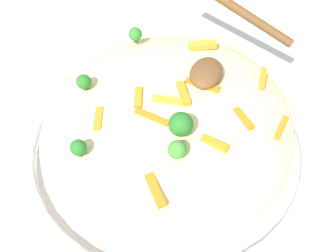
# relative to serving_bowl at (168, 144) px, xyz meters

# --- Properties ---
(ground_plane) EXTENTS (2.40, 2.40, 0.00)m
(ground_plane) POSITION_rel_serving_bowl_xyz_m (0.00, 0.00, -0.02)
(ground_plane) COLOR beige
(serving_bowl) EXTENTS (0.38, 0.38, 0.04)m
(serving_bowl) POSITION_rel_serving_bowl_xyz_m (0.00, 0.00, 0.00)
(serving_bowl) COLOR silver
(serving_bowl) RESTS_ON ground_plane
(pasta_mound) EXTENTS (0.33, 0.31, 0.06)m
(pasta_mound) POSITION_rel_serving_bowl_xyz_m (0.00, 0.00, 0.05)
(pasta_mound) COLOR beige
(pasta_mound) RESTS_ON serving_bowl
(carrot_piece_0) EXTENTS (0.04, 0.01, 0.01)m
(carrot_piece_0) POSITION_rel_serving_bowl_xyz_m (0.09, -0.10, 0.07)
(carrot_piece_0) COLOR orange
(carrot_piece_0) RESTS_ON pasta_mound
(carrot_piece_1) EXTENTS (0.01, 0.04, 0.01)m
(carrot_piece_1) POSITION_rel_serving_bowl_xyz_m (-0.02, 0.01, 0.08)
(carrot_piece_1) COLOR orange
(carrot_piece_1) RESTS_ON pasta_mound
(carrot_piece_2) EXTENTS (0.04, 0.03, 0.01)m
(carrot_piece_2) POSITION_rel_serving_bowl_xyz_m (-0.11, -0.02, 0.07)
(carrot_piece_2) COLOR orange
(carrot_piece_2) RESTS_ON pasta_mound
(carrot_piece_3) EXTENTS (0.01, 0.04, 0.01)m
(carrot_piece_3) POSITION_rel_serving_bowl_xyz_m (0.05, -0.03, 0.08)
(carrot_piece_3) COLOR orange
(carrot_piece_3) RESTS_ON pasta_mound
(carrot_piece_4) EXTENTS (0.01, 0.03, 0.01)m
(carrot_piece_4) POSITION_rel_serving_bowl_xyz_m (-0.04, -0.07, 0.08)
(carrot_piece_4) COLOR orange
(carrot_piece_4) RESTS_ON pasta_mound
(carrot_piece_5) EXTENTS (0.04, 0.03, 0.01)m
(carrot_piece_5) POSITION_rel_serving_bowl_xyz_m (0.02, -0.01, 0.08)
(carrot_piece_5) COLOR orange
(carrot_piece_5) RESTS_ON pasta_mound
(carrot_piece_6) EXTENTS (0.03, 0.03, 0.01)m
(carrot_piece_6) POSITION_rel_serving_bowl_xyz_m (0.01, -0.09, 0.07)
(carrot_piece_6) COLOR orange
(carrot_piece_6) RESTS_ON pasta_mound
(carrot_piece_7) EXTENTS (0.03, 0.01, 0.01)m
(carrot_piece_7) POSITION_rel_serving_bowl_xyz_m (0.01, -0.13, 0.07)
(carrot_piece_7) COLOR orange
(carrot_piece_7) RESTS_ON pasta_mound
(carrot_piece_8) EXTENTS (0.01, 0.04, 0.01)m
(carrot_piece_8) POSITION_rel_serving_bowl_xyz_m (0.01, 0.00, 0.08)
(carrot_piece_8) COLOR orange
(carrot_piece_8) RESTS_ON pasta_mound
(carrot_piece_9) EXTENTS (0.04, 0.02, 0.01)m
(carrot_piece_9) POSITION_rel_serving_bowl_xyz_m (-0.04, 0.07, 0.07)
(carrot_piece_9) COLOR orange
(carrot_piece_9) RESTS_ON pasta_mound
(carrot_piece_10) EXTENTS (0.03, 0.04, 0.01)m
(carrot_piece_10) POSITION_rel_serving_bowl_xyz_m (0.12, -0.01, 0.07)
(carrot_piece_10) COLOR orange
(carrot_piece_10) RESTS_ON pasta_mound
(carrot_piece_11) EXTENTS (0.03, 0.02, 0.01)m
(carrot_piece_11) POSITION_rel_serving_bowl_xyz_m (-0.00, 0.04, 0.08)
(carrot_piece_11) COLOR orange
(carrot_piece_11) RESTS_ON pasta_mound
(broccoli_floret_0) EXTENTS (0.02, 0.02, 0.02)m
(broccoli_floret_0) POSITION_rel_serving_bowl_xyz_m (0.10, 0.08, 0.08)
(broccoli_floret_0) COLOR #296820
(broccoli_floret_0) RESTS_ON pasta_mound
(broccoli_floret_1) EXTENTS (0.02, 0.02, 0.02)m
(broccoli_floret_1) POSITION_rel_serving_bowl_xyz_m (-0.09, 0.07, 0.08)
(broccoli_floret_1) COLOR #205B1C
(broccoli_floret_1) RESTS_ON pasta_mound
(broccoli_floret_2) EXTENTS (0.02, 0.02, 0.02)m
(broccoli_floret_2) POSITION_rel_serving_bowl_xyz_m (0.00, 0.11, 0.08)
(broccoli_floret_2) COLOR #205B1C
(broccoli_floret_2) RESTS_ON pasta_mound
(broccoli_floret_3) EXTENTS (0.03, 0.03, 0.03)m
(broccoli_floret_3) POSITION_rel_serving_bowl_xyz_m (-0.03, -0.03, 0.09)
(broccoli_floret_3) COLOR #205B1C
(broccoli_floret_3) RESTS_ON pasta_mound
(broccoli_floret_4) EXTENTS (0.02, 0.02, 0.02)m
(broccoli_floret_4) POSITION_rel_serving_bowl_xyz_m (-0.06, -0.03, 0.09)
(broccoli_floret_4) COLOR #377928
(broccoli_floret_4) RESTS_ON pasta_mound
(serving_spoon) EXTENTS (0.13, 0.19, 0.10)m
(serving_spoon) POSITION_rel_serving_bowl_xyz_m (0.10, -0.03, 0.10)
(serving_spoon) COLOR brown
(serving_spoon) RESTS_ON pasta_mound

